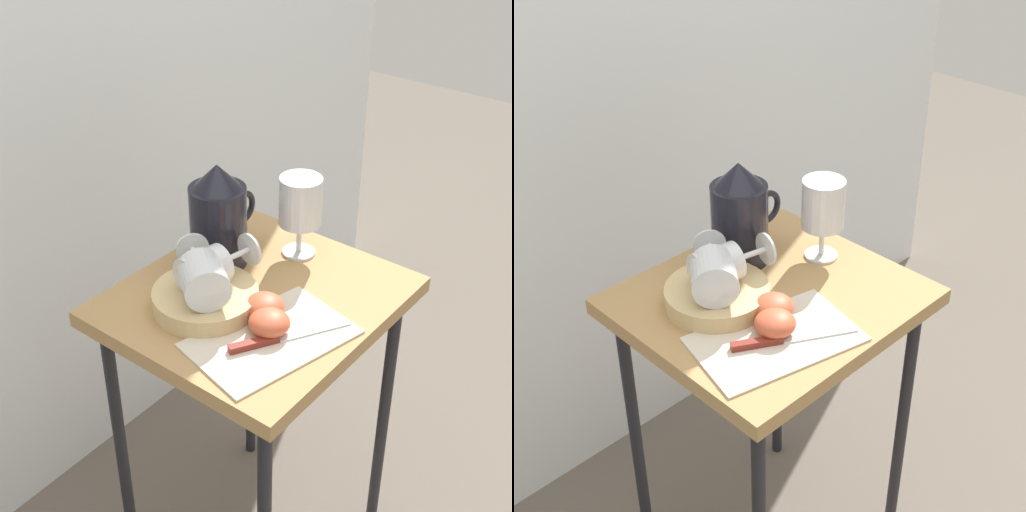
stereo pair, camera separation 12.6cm
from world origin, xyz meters
TOP-DOWN VIEW (x-y plane):
  - curtain_drape at (0.00, 0.50)m, footprint 2.40×0.03m
  - table at (0.00, 0.00)m, footprint 0.48×0.43m
  - linen_napkin at (-0.08, -0.10)m, footprint 0.30×0.22m
  - basket_tray at (-0.08, 0.04)m, footprint 0.18×0.18m
  - pitcher at (0.04, 0.12)m, footprint 0.16×0.11m
  - wine_glass_upright at (0.16, 0.02)m, footprint 0.08×0.08m
  - wine_glass_tipped_near at (-0.07, 0.05)m, footprint 0.15×0.09m
  - wine_glass_tipped_far at (-0.10, 0.03)m, footprint 0.14×0.16m
  - apple_half_left at (-0.07, -0.09)m, footprint 0.07×0.07m
  - apple_half_right at (-0.04, -0.05)m, footprint 0.07×0.07m
  - knife at (-0.09, -0.11)m, footprint 0.19×0.12m

SIDE VIEW (x-z plane):
  - table at x=0.00m, z-range 0.26..0.93m
  - linen_napkin at x=-0.08m, z-range 0.67..0.68m
  - knife at x=-0.09m, z-range 0.67..0.69m
  - basket_tray at x=-0.08m, z-range 0.67..0.71m
  - apple_half_left at x=-0.07m, z-range 0.68..0.71m
  - apple_half_right at x=-0.04m, z-range 0.68..0.71m
  - wine_glass_tipped_near at x=-0.07m, z-range 0.71..0.78m
  - wine_glass_tipped_far at x=-0.10m, z-range 0.71..0.79m
  - pitcher at x=0.04m, z-range 0.65..0.86m
  - wine_glass_upright at x=0.16m, z-range 0.70..0.86m
  - curtain_drape at x=0.00m, z-range 0.00..2.19m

